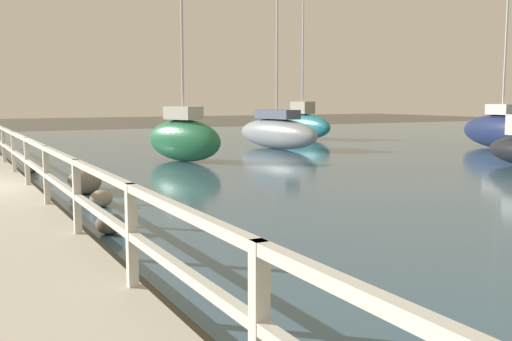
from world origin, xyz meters
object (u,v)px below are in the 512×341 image
Objects in this scene: sailboat_gray at (277,132)px; sailboat_navy at (502,130)px; sailboat_teal at (302,124)px; sailboat_green at (184,138)px.

sailboat_gray is 10.01m from sailboat_navy.
sailboat_gray is 7.10m from sailboat_teal.
sailboat_gray is at bearing 164.56° from sailboat_navy.
sailboat_navy is (8.83, -4.73, 0.07)m from sailboat_gray.
sailboat_green is at bearing -173.40° from sailboat_navy.
sailboat_teal is 10.87m from sailboat_navy.
sailboat_navy is at bearing -69.77° from sailboat_teal.
sailboat_teal is (4.69, 5.33, 0.05)m from sailboat_gray.
sailboat_teal is at bearing 42.29° from sailboat_gray.
sailboat_green is 0.81× the size of sailboat_teal.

